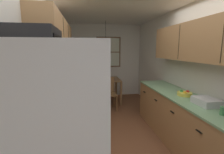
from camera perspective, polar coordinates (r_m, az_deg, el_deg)
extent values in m
plane|color=brown|center=(3.69, 2.34, -17.66)|extent=(12.00, 12.00, 0.00)
cube|color=silver|center=(3.31, -21.09, 1.73)|extent=(0.10, 9.00, 2.55)
cube|color=silver|center=(3.81, 22.82, 2.61)|extent=(0.10, 9.00, 2.55)
cube|color=silver|center=(5.91, -2.73, 5.67)|extent=(4.40, 0.10, 2.55)
cube|color=white|center=(3.39, 2.68, 24.98)|extent=(4.40, 9.00, 0.08)
cube|color=beige|center=(0.92, -3.42, -11.87)|extent=(0.01, 0.05, 0.07)
cube|color=silver|center=(1.96, -7.93, -23.41)|extent=(0.02, 0.48, 0.02)
cube|color=black|center=(1.85, -19.14, -16.08)|extent=(0.59, 0.57, 0.02)
cube|color=white|center=(1.89, -27.92, -13.25)|extent=(0.06, 0.60, 0.20)
cylinder|color=#2D2D2D|center=(1.76, -24.61, -17.31)|extent=(0.15, 0.15, 0.01)
cylinder|color=#2D2D2D|center=(1.99, -22.59, -13.95)|extent=(0.15, 0.15, 0.01)
cylinder|color=#2D2D2D|center=(1.71, -15.10, -17.59)|extent=(0.15, 0.15, 0.01)
cylinder|color=#2D2D2D|center=(1.95, -14.31, -14.05)|extent=(0.15, 0.15, 0.01)
cube|color=black|center=(1.70, -24.72, 9.45)|extent=(0.38, 0.58, 0.36)
cube|color=black|center=(1.61, -18.49, 9.86)|extent=(0.01, 0.35, 0.23)
cube|color=#2D2D33|center=(1.86, -17.25, 9.86)|extent=(0.01, 0.12, 0.23)
cube|color=#A87A4C|center=(3.27, -14.74, -13.31)|extent=(0.60, 2.09, 0.87)
cube|color=#7AA87A|center=(3.13, -15.10, -5.69)|extent=(0.63, 2.11, 0.03)
cube|color=black|center=(2.51, -9.23, -13.86)|extent=(0.02, 0.10, 0.01)
cube|color=black|center=(3.16, -9.25, -8.80)|extent=(0.02, 0.10, 0.01)
cube|color=black|center=(3.83, -9.27, -5.49)|extent=(0.02, 0.10, 0.01)
cube|color=#A87A4C|center=(2.99, -18.80, 12.59)|extent=(0.32, 2.19, 0.63)
cube|color=#2D2319|center=(2.61, -16.50, 13.19)|extent=(0.01, 0.01, 0.58)
cube|color=#2D2319|center=(3.33, -14.93, 12.45)|extent=(0.01, 0.01, 0.58)
cube|color=#A87A4C|center=(3.10, 25.26, -15.29)|extent=(0.60, 3.16, 0.87)
cube|color=#7AA87A|center=(2.95, 25.90, -7.31)|extent=(0.63, 3.18, 0.03)
cube|color=black|center=(2.36, 28.16, -16.52)|extent=(0.02, 0.10, 0.01)
cube|color=black|center=(2.84, 20.35, -11.48)|extent=(0.02, 0.10, 0.01)
cube|color=black|center=(3.37, 15.06, -7.82)|extent=(0.02, 0.10, 0.01)
cube|color=black|center=(3.93, 11.30, -5.14)|extent=(0.02, 0.10, 0.01)
cube|color=#A87A4C|center=(2.88, 30.22, 10.89)|extent=(0.32, 2.86, 0.64)
cube|color=#2D2319|center=(2.42, 34.33, 10.97)|extent=(0.01, 0.01, 0.59)
cube|color=#2D2319|center=(3.17, 22.43, 11.25)|extent=(0.01, 0.01, 0.59)
cube|color=brown|center=(5.21, -2.14, -0.88)|extent=(0.88, 0.87, 0.03)
cube|color=brown|center=(4.87, -6.34, -6.25)|extent=(0.06, 0.06, 0.72)
cube|color=brown|center=(4.97, 3.20, -5.86)|extent=(0.06, 0.06, 0.72)
cube|color=brown|center=(5.66, -6.76, -3.97)|extent=(0.06, 0.06, 0.72)
cube|color=brown|center=(5.75, 1.45, -3.68)|extent=(0.06, 0.06, 0.72)
cube|color=brown|center=(4.59, -1.02, -6.02)|extent=(0.41, 0.41, 0.04)
cube|color=brown|center=(4.71, -1.40, -2.79)|extent=(0.37, 0.04, 0.45)
cylinder|color=brown|center=(4.52, 1.69, -9.38)|extent=(0.04, 0.04, 0.43)
cylinder|color=brown|center=(4.46, -2.95, -9.65)|extent=(0.04, 0.04, 0.43)
cylinder|color=brown|center=(4.86, 0.76, -7.99)|extent=(0.04, 0.04, 0.43)
cylinder|color=brown|center=(4.80, -3.54, -8.22)|extent=(0.04, 0.04, 0.43)
cube|color=brown|center=(5.97, -2.83, -2.29)|extent=(0.43, 0.43, 0.04)
cube|color=brown|center=(5.75, -2.49, -0.47)|extent=(0.37, 0.06, 0.45)
cylinder|color=brown|center=(6.17, -4.81, -4.15)|extent=(0.04, 0.04, 0.43)
cylinder|color=brown|center=(6.23, -1.50, -3.97)|extent=(0.04, 0.04, 0.43)
cylinder|color=brown|center=(5.82, -4.22, -5.00)|extent=(0.04, 0.04, 0.43)
cylinder|color=brown|center=(5.89, -0.72, -4.79)|extent=(0.04, 0.04, 0.43)
cylinder|color=black|center=(5.16, -2.25, 16.35)|extent=(0.01, 0.01, 0.52)
cone|color=beige|center=(5.13, -2.23, 12.89)|extent=(0.28, 0.28, 0.10)
sphere|color=white|center=(5.13, -2.23, 13.11)|extent=(0.06, 0.06, 0.06)
cube|color=brown|center=(5.84, -1.23, 8.72)|extent=(0.86, 0.04, 1.06)
cube|color=silver|center=(5.83, -1.21, 8.72)|extent=(0.78, 0.01, 0.98)
cube|color=brown|center=(5.83, -1.20, 8.72)|extent=(0.78, 0.02, 0.03)
cylinder|color=silver|center=(4.55, -9.30, -7.69)|extent=(0.28, 0.28, 0.69)
cylinder|color=#D84C19|center=(2.37, -17.07, -8.25)|extent=(0.12, 0.12, 0.17)
cylinder|color=white|center=(2.34, -17.19, -6.06)|extent=(0.12, 0.12, 0.02)
cube|color=silver|center=(2.16, -7.65, -24.12)|extent=(0.02, 0.16, 0.24)
cylinder|color=#3F7F4C|center=(2.45, 34.46, -9.83)|extent=(0.07, 0.07, 0.10)
cylinder|color=#E5D14C|center=(3.12, 24.12, -5.41)|extent=(0.25, 0.25, 0.06)
cylinder|color=black|center=(3.11, 24.14, -5.15)|extent=(0.20, 0.20, 0.03)
sphere|color=red|center=(3.14, 24.98, -4.74)|extent=(0.06, 0.06, 0.06)
sphere|color=green|center=(3.13, 23.20, -4.68)|extent=(0.06, 0.06, 0.06)
sphere|color=yellow|center=(3.06, 24.21, -5.08)|extent=(0.06, 0.06, 0.06)
cube|color=silver|center=(2.75, 30.24, -7.46)|extent=(0.28, 0.34, 0.10)
cylinder|color=#E0D14C|center=(5.24, -3.15, -0.33)|extent=(0.16, 0.16, 0.06)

